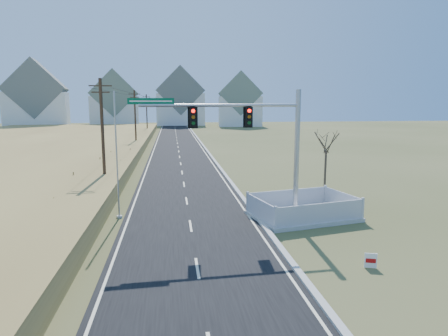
{
  "coord_description": "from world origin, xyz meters",
  "views": [
    {
      "loc": [
        -0.97,
        -18.2,
        7.06
      ],
      "look_at": [
        1.94,
        3.99,
        3.4
      ],
      "focal_mm": 32.0,
      "sensor_mm": 36.0,
      "label": 1
    }
  ],
  "objects_px": {
    "fence_enclosure": "(303,214)",
    "open_sign": "(371,261)",
    "traffic_signal_mast": "(265,144)",
    "bare_tree": "(326,141)",
    "flagpole": "(117,169)"
  },
  "relations": [
    {
      "from": "flagpole",
      "to": "bare_tree",
      "type": "height_order",
      "value": "flagpole"
    },
    {
      "from": "traffic_signal_mast",
      "to": "open_sign",
      "type": "relative_size",
      "value": 15.05
    },
    {
      "from": "fence_enclosure",
      "to": "flagpole",
      "type": "height_order",
      "value": "flagpole"
    },
    {
      "from": "fence_enclosure",
      "to": "bare_tree",
      "type": "relative_size",
      "value": 1.28
    },
    {
      "from": "bare_tree",
      "to": "traffic_signal_mast",
      "type": "bearing_deg",
      "value": -135.22
    },
    {
      "from": "traffic_signal_mast",
      "to": "flagpole",
      "type": "xyz_separation_m",
      "value": [
        -8.62,
        2.39,
        -1.64
      ]
    },
    {
      "from": "fence_enclosure",
      "to": "open_sign",
      "type": "distance_m",
      "value": 7.77
    },
    {
      "from": "bare_tree",
      "to": "fence_enclosure",
      "type": "bearing_deg",
      "value": -123.64
    },
    {
      "from": "flagpole",
      "to": "bare_tree",
      "type": "distance_m",
      "value": 15.17
    },
    {
      "from": "traffic_signal_mast",
      "to": "fence_enclosure",
      "type": "distance_m",
      "value": 5.29
    },
    {
      "from": "fence_enclosure",
      "to": "open_sign",
      "type": "xyz_separation_m",
      "value": [
        0.43,
        -7.76,
        0.07
      ]
    },
    {
      "from": "open_sign",
      "to": "flagpole",
      "type": "height_order",
      "value": "flagpole"
    },
    {
      "from": "traffic_signal_mast",
      "to": "open_sign",
      "type": "bearing_deg",
      "value": -68.63
    },
    {
      "from": "traffic_signal_mast",
      "to": "open_sign",
      "type": "height_order",
      "value": "traffic_signal_mast"
    },
    {
      "from": "fence_enclosure",
      "to": "open_sign",
      "type": "height_order",
      "value": "fence_enclosure"
    }
  ]
}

